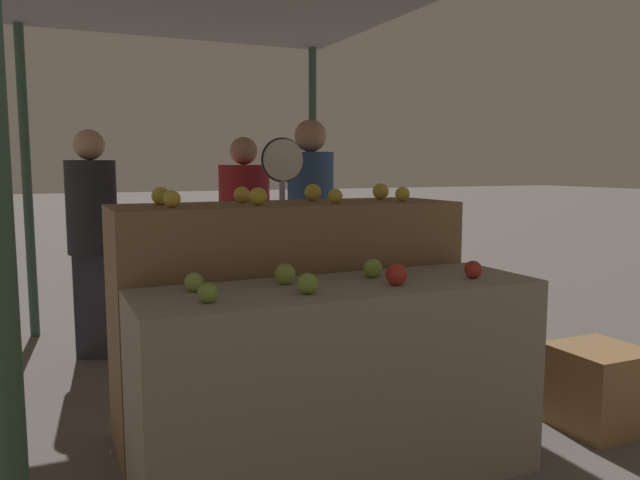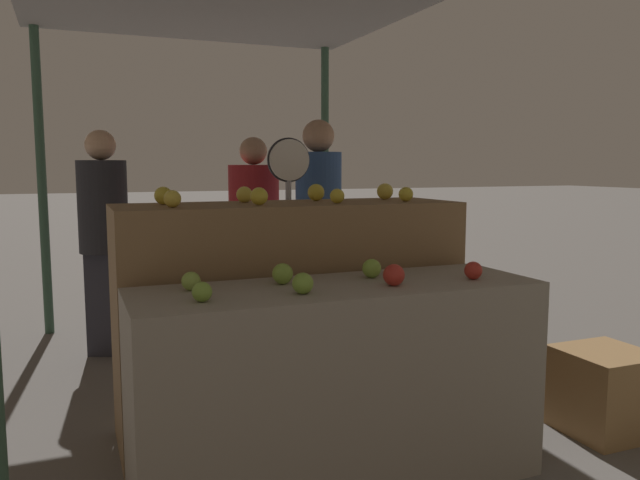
% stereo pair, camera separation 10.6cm
% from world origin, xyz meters
% --- Properties ---
extents(display_counter_front, '(1.68, 0.55, 0.85)m').
position_xyz_m(display_counter_front, '(0.00, 0.00, 0.42)').
color(display_counter_front, gray).
rests_on(display_counter_front, ground_plane).
extents(display_counter_back, '(1.68, 0.55, 1.15)m').
position_xyz_m(display_counter_back, '(0.00, 0.60, 0.57)').
color(display_counter_back, olive).
rests_on(display_counter_back, ground_plane).
extents(apple_front_0, '(0.07, 0.07, 0.07)m').
position_xyz_m(apple_front_0, '(-0.58, -0.10, 0.88)').
color(apple_front_0, '#7AA338').
rests_on(apple_front_0, display_counter_front).
extents(apple_front_1, '(0.08, 0.08, 0.08)m').
position_xyz_m(apple_front_1, '(-0.20, -0.11, 0.89)').
color(apple_front_1, '#7AA338').
rests_on(apple_front_1, display_counter_front).
extents(apple_front_2, '(0.09, 0.09, 0.09)m').
position_xyz_m(apple_front_2, '(0.20, -0.10, 0.89)').
color(apple_front_2, '#B72D23').
rests_on(apple_front_2, display_counter_front).
extents(apple_front_3, '(0.08, 0.08, 0.08)m').
position_xyz_m(apple_front_3, '(0.58, -0.10, 0.88)').
color(apple_front_3, '#B72D23').
rests_on(apple_front_3, display_counter_front).
extents(apple_front_4, '(0.07, 0.07, 0.07)m').
position_xyz_m(apple_front_4, '(-0.58, 0.11, 0.88)').
color(apple_front_4, '#8EB247').
rests_on(apple_front_4, display_counter_front).
extents(apple_front_5, '(0.09, 0.09, 0.09)m').
position_xyz_m(apple_front_5, '(-0.20, 0.11, 0.89)').
color(apple_front_5, '#84AD3D').
rests_on(apple_front_5, display_counter_front).
extents(apple_front_6, '(0.08, 0.08, 0.08)m').
position_xyz_m(apple_front_6, '(0.20, 0.10, 0.89)').
color(apple_front_6, '#84AD3D').
rests_on(apple_front_6, display_counter_front).
extents(apple_back_0, '(0.08, 0.08, 0.08)m').
position_xyz_m(apple_back_0, '(-0.58, 0.48, 1.18)').
color(apple_back_0, yellow).
rests_on(apple_back_0, display_counter_back).
extents(apple_back_1, '(0.08, 0.08, 0.08)m').
position_xyz_m(apple_back_1, '(-0.19, 0.49, 1.19)').
color(apple_back_1, gold).
rests_on(apple_back_1, display_counter_back).
extents(apple_back_2, '(0.07, 0.07, 0.07)m').
position_xyz_m(apple_back_2, '(0.20, 0.49, 1.18)').
color(apple_back_2, gold).
rests_on(apple_back_2, display_counter_back).
extents(apple_back_3, '(0.07, 0.07, 0.07)m').
position_xyz_m(apple_back_3, '(0.59, 0.50, 1.18)').
color(apple_back_3, gold).
rests_on(apple_back_3, display_counter_back).
extents(apple_back_4, '(0.08, 0.08, 0.08)m').
position_xyz_m(apple_back_4, '(-0.59, 0.71, 1.19)').
color(apple_back_4, gold).
rests_on(apple_back_4, display_counter_back).
extents(apple_back_5, '(0.08, 0.08, 0.08)m').
position_xyz_m(apple_back_5, '(-0.20, 0.71, 1.19)').
color(apple_back_5, yellow).
rests_on(apple_back_5, display_counter_back).
extents(apple_back_6, '(0.09, 0.09, 0.09)m').
position_xyz_m(apple_back_6, '(0.18, 0.71, 1.19)').
color(apple_back_6, gold).
rests_on(apple_back_6, display_counter_back).
extents(apple_back_7, '(0.09, 0.09, 0.09)m').
position_xyz_m(apple_back_7, '(0.58, 0.70, 1.19)').
color(apple_back_7, yellow).
rests_on(apple_back_7, display_counter_back).
extents(produce_scale, '(0.27, 0.20, 1.49)m').
position_xyz_m(produce_scale, '(0.23, 1.26, 1.08)').
color(produce_scale, '#99999E').
rests_on(produce_scale, ground_plane).
extents(person_vendor_at_scale, '(0.38, 0.38, 1.63)m').
position_xyz_m(person_vendor_at_scale, '(0.55, 1.60, 0.95)').
color(person_vendor_at_scale, '#2D2D38').
rests_on(person_vendor_at_scale, ground_plane).
extents(person_customer_left, '(0.44, 0.44, 1.57)m').
position_xyz_m(person_customer_left, '(-0.79, 2.26, 0.91)').
color(person_customer_left, '#2D2D38').
rests_on(person_customer_left, ground_plane).
extents(person_customer_right, '(0.40, 0.40, 1.53)m').
position_xyz_m(person_customer_right, '(0.26, 2.15, 0.88)').
color(person_customer_right, '#2D2D38').
rests_on(person_customer_right, ground_plane).
extents(wooden_crate_side, '(0.41, 0.41, 0.41)m').
position_xyz_m(wooden_crate_side, '(1.44, -0.03, 0.21)').
color(wooden_crate_side, '#9E7547').
rests_on(wooden_crate_side, ground_plane).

